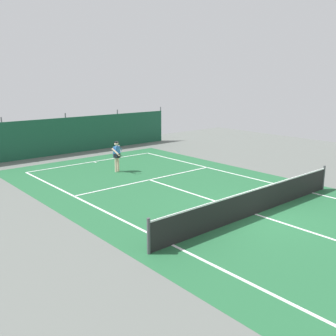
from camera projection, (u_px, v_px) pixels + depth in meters
The scene contains 6 objects.
ground_plane at pixel (255, 214), 14.14m from camera, with size 36.00×36.00×0.00m, color slate.
court_surface at pixel (255, 214), 14.14m from camera, with size 11.02×26.60×0.01m.
tennis_net at pixel (256, 201), 14.02m from camera, with size 10.12×0.10×1.10m.
back_fence at pixel (64, 143), 25.65m from camera, with size 16.30×0.98×2.70m.
tennis_player at pixel (117, 154), 20.30m from camera, with size 0.57×0.83×1.64m.
tennis_ball_near_player at pixel (156, 223), 13.17m from camera, with size 0.07×0.07×0.07m, color #CCDB33.
Camera 1 is at (-11.16, -8.02, 4.97)m, focal length 40.58 mm.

